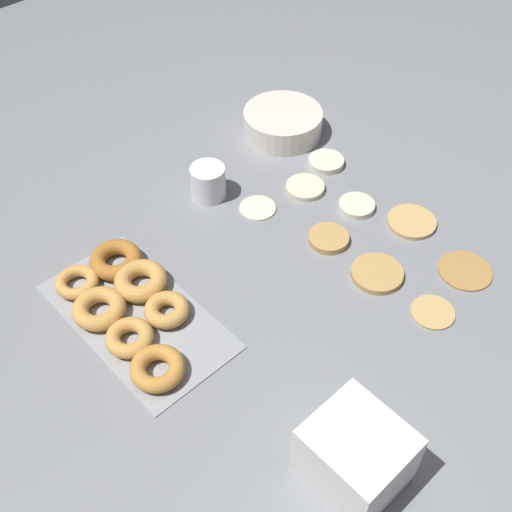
{
  "coord_description": "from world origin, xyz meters",
  "views": [
    {
      "loc": [
        0.58,
        -0.74,
        0.99
      ],
      "look_at": [
        -0.07,
        -0.13,
        0.04
      ],
      "focal_mm": 45.0,
      "sensor_mm": 36.0,
      "label": 1
    }
  ],
  "objects_px": {
    "pancake_8": "(433,311)",
    "paper_cup": "(208,182)",
    "pancake_6": "(326,162)",
    "donut_tray": "(129,305)",
    "container_stack": "(355,456)",
    "pancake_7": "(412,222)",
    "batter_bowl": "(283,123)",
    "pancake_4": "(305,187)",
    "pancake_5": "(329,238)",
    "pancake_1": "(259,207)",
    "pancake_3": "(465,270)",
    "pancake_0": "(357,206)",
    "pancake_2": "(377,273)"
  },
  "relations": [
    {
      "from": "pancake_6",
      "to": "pancake_7",
      "type": "distance_m",
      "value": 0.27
    },
    {
      "from": "pancake_3",
      "to": "donut_tray",
      "type": "height_order",
      "value": "donut_tray"
    },
    {
      "from": "pancake_1",
      "to": "pancake_3",
      "type": "relative_size",
      "value": 0.75
    },
    {
      "from": "pancake_4",
      "to": "pancake_8",
      "type": "relative_size",
      "value": 1.05
    },
    {
      "from": "pancake_2",
      "to": "container_stack",
      "type": "xyz_separation_m",
      "value": [
        0.24,
        -0.36,
        0.06
      ]
    },
    {
      "from": "pancake_2",
      "to": "donut_tray",
      "type": "bearing_deg",
      "value": -122.59
    },
    {
      "from": "batter_bowl",
      "to": "pancake_7",
      "type": "bearing_deg",
      "value": -3.55
    },
    {
      "from": "pancake_2",
      "to": "pancake_7",
      "type": "height_order",
      "value": "pancake_2"
    },
    {
      "from": "pancake_1",
      "to": "pancake_6",
      "type": "relative_size",
      "value": 0.96
    },
    {
      "from": "donut_tray",
      "to": "paper_cup",
      "type": "xyz_separation_m",
      "value": [
        -0.16,
        0.33,
        0.02
      ]
    },
    {
      "from": "pancake_5",
      "to": "paper_cup",
      "type": "bearing_deg",
      "value": -162.52
    },
    {
      "from": "pancake_0",
      "to": "pancake_6",
      "type": "distance_m",
      "value": 0.17
    },
    {
      "from": "pancake_8",
      "to": "container_stack",
      "type": "relative_size",
      "value": 0.59
    },
    {
      "from": "batter_bowl",
      "to": "container_stack",
      "type": "height_order",
      "value": "container_stack"
    },
    {
      "from": "donut_tray",
      "to": "pancake_0",
      "type": "bearing_deg",
      "value": 78.9
    },
    {
      "from": "donut_tray",
      "to": "pancake_7",
      "type": "bearing_deg",
      "value": 69.5
    },
    {
      "from": "pancake_4",
      "to": "pancake_2",
      "type": "bearing_deg",
      "value": -16.74
    },
    {
      "from": "donut_tray",
      "to": "pancake_8",
      "type": "bearing_deg",
      "value": 46.35
    },
    {
      "from": "container_stack",
      "to": "batter_bowl",
      "type": "bearing_deg",
      "value": 142.19
    },
    {
      "from": "pancake_1",
      "to": "pancake_8",
      "type": "distance_m",
      "value": 0.46
    },
    {
      "from": "container_stack",
      "to": "pancake_4",
      "type": "bearing_deg",
      "value": 140.02
    },
    {
      "from": "pancake_4",
      "to": "pancake_5",
      "type": "height_order",
      "value": "pancake_5"
    },
    {
      "from": "pancake_8",
      "to": "container_stack",
      "type": "xyz_separation_m",
      "value": [
        0.11,
        -0.36,
        0.06
      ]
    },
    {
      "from": "pancake_2",
      "to": "pancake_3",
      "type": "xyz_separation_m",
      "value": [
        0.12,
        0.14,
        -0.0
      ]
    },
    {
      "from": "pancake_1",
      "to": "pancake_2",
      "type": "height_order",
      "value": "pancake_2"
    },
    {
      "from": "pancake_3",
      "to": "pancake_4",
      "type": "relative_size",
      "value": 1.22
    },
    {
      "from": "container_stack",
      "to": "paper_cup",
      "type": "xyz_separation_m",
      "value": [
        -0.67,
        0.27,
        -0.02
      ]
    },
    {
      "from": "pancake_0",
      "to": "paper_cup",
      "type": "bearing_deg",
      "value": -140.72
    },
    {
      "from": "paper_cup",
      "to": "pancake_2",
      "type": "bearing_deg",
      "value": 11.89
    },
    {
      "from": "pancake_0",
      "to": "pancake_6",
      "type": "height_order",
      "value": "pancake_6"
    },
    {
      "from": "pancake_7",
      "to": "donut_tray",
      "type": "height_order",
      "value": "donut_tray"
    },
    {
      "from": "pancake_6",
      "to": "batter_bowl",
      "type": "distance_m",
      "value": 0.17
    },
    {
      "from": "pancake_2",
      "to": "container_stack",
      "type": "bearing_deg",
      "value": -55.81
    },
    {
      "from": "pancake_6",
      "to": "batter_bowl",
      "type": "bearing_deg",
      "value": 175.69
    },
    {
      "from": "pancake_6",
      "to": "pancake_8",
      "type": "height_order",
      "value": "pancake_6"
    },
    {
      "from": "pancake_8",
      "to": "paper_cup",
      "type": "relative_size",
      "value": 1.07
    },
    {
      "from": "pancake_3",
      "to": "pancake_6",
      "type": "height_order",
      "value": "pancake_6"
    },
    {
      "from": "pancake_2",
      "to": "pancake_8",
      "type": "bearing_deg",
      "value": 1.81
    },
    {
      "from": "pancake_4",
      "to": "donut_tray",
      "type": "relative_size",
      "value": 0.23
    },
    {
      "from": "batter_bowl",
      "to": "pancake_5",
      "type": "bearing_deg",
      "value": -30.28
    },
    {
      "from": "donut_tray",
      "to": "container_stack",
      "type": "xyz_separation_m",
      "value": [
        0.52,
        0.06,
        0.05
      ]
    },
    {
      "from": "pancake_7",
      "to": "pancake_8",
      "type": "xyz_separation_m",
      "value": [
        0.18,
        -0.17,
        -0.0
      ]
    },
    {
      "from": "pancake_1",
      "to": "paper_cup",
      "type": "bearing_deg",
      "value": -154.65
    },
    {
      "from": "container_stack",
      "to": "pancake_7",
      "type": "bearing_deg",
      "value": 118.48
    },
    {
      "from": "pancake_3",
      "to": "paper_cup",
      "type": "relative_size",
      "value": 1.38
    },
    {
      "from": "container_stack",
      "to": "paper_cup",
      "type": "relative_size",
      "value": 1.84
    },
    {
      "from": "pancake_8",
      "to": "pancake_5",
      "type": "bearing_deg",
      "value": -179.47
    },
    {
      "from": "pancake_5",
      "to": "pancake_8",
      "type": "distance_m",
      "value": 0.27
    },
    {
      "from": "pancake_3",
      "to": "pancake_5",
      "type": "bearing_deg",
      "value": -151.06
    },
    {
      "from": "pancake_1",
      "to": "donut_tray",
      "type": "relative_size",
      "value": 0.21
    }
  ]
}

